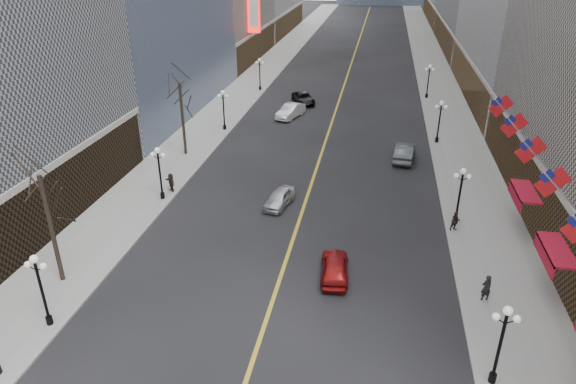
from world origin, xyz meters
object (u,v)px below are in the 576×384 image
at_px(streetlamp_west_1, 159,168).
at_px(car_nb_far, 303,98).
at_px(streetlamp_west_2, 223,106).
at_px(streetlamp_east_0, 502,337).
at_px(streetlamp_west_3, 260,71).
at_px(car_sb_mid, 335,267).
at_px(streetlamp_west_0, 40,283).
at_px(car_nb_mid, 290,111).
at_px(streetlamp_east_3, 429,78).
at_px(streetlamp_east_1, 460,190).
at_px(car_nb_near, 279,198).
at_px(streetlamp_east_2, 440,117).
at_px(ped_ne_corner, 486,288).
at_px(car_sb_far, 405,152).

height_order(streetlamp_west_1, car_nb_far, streetlamp_west_1).
bearing_deg(streetlamp_west_2, streetlamp_east_0, -55.23).
bearing_deg(streetlamp_west_3, car_sb_mid, -71.12).
relative_size(streetlamp_west_0, car_nb_mid, 0.90).
xyz_separation_m(streetlamp_east_0, streetlamp_east_3, (0.00, 52.00, 0.00)).
bearing_deg(car_nb_mid, streetlamp_west_0, -81.68).
xyz_separation_m(streetlamp_west_1, car_nb_far, (7.21, 30.50, -2.18)).
xyz_separation_m(streetlamp_east_1, car_nb_near, (-13.80, 0.71, -2.22)).
bearing_deg(streetlamp_west_1, streetlamp_east_1, 0.00).
bearing_deg(car_sb_mid, streetlamp_east_2, -112.59).
bearing_deg(ped_ne_corner, car_nb_mid, -82.92).
xyz_separation_m(streetlamp_west_2, car_sb_far, (20.06, -5.41, -2.06)).
distance_m(streetlamp_east_1, car_sb_mid, 12.10).
distance_m(car_sb_mid, car_sb_far, 21.58).
xyz_separation_m(car_nb_far, ped_ne_corner, (17.04, -39.92, 0.30)).
distance_m(streetlamp_east_1, streetlamp_west_2, 29.68).
bearing_deg(car_nb_far, streetlamp_west_1, -124.67).
relative_size(streetlamp_east_2, car_nb_mid, 0.90).
distance_m(streetlamp_east_2, streetlamp_west_3, 29.68).
height_order(streetlamp_east_3, car_nb_mid, streetlamp_east_3).
relative_size(streetlamp_west_0, car_sb_far, 0.89).
height_order(streetlamp_east_0, car_sb_far, streetlamp_east_0).
relative_size(streetlamp_west_2, car_nb_mid, 0.90).
distance_m(streetlamp_east_1, streetlamp_west_3, 43.05).
height_order(streetlamp_east_2, car_sb_mid, streetlamp_east_2).
xyz_separation_m(streetlamp_east_1, car_nb_far, (-16.39, 30.50, -2.18)).
relative_size(streetlamp_east_2, car_sb_mid, 1.04).
bearing_deg(streetlamp_west_2, car_sb_mid, -60.10).
relative_size(streetlamp_east_3, car_sb_far, 0.89).
height_order(streetlamp_east_3, car_sb_mid, streetlamp_east_3).
xyz_separation_m(streetlamp_west_0, streetlamp_west_1, (0.00, 16.00, 0.00)).
relative_size(streetlamp_west_1, ped_ne_corner, 2.61).
height_order(streetlamp_east_0, car_nb_mid, streetlamp_east_0).
bearing_deg(ped_ne_corner, streetlamp_east_0, 63.66).
relative_size(car_sb_mid, ped_ne_corner, 2.52).
relative_size(streetlamp_west_2, car_sb_far, 0.89).
distance_m(streetlamp_west_1, car_sb_far, 23.78).
bearing_deg(streetlamp_east_2, streetlamp_east_1, -90.00).
height_order(streetlamp_west_2, ped_ne_corner, streetlamp_west_2).
distance_m(car_nb_mid, car_sb_mid, 33.71).
distance_m(streetlamp_west_3, car_sb_far, 30.90).
relative_size(car_nb_mid, ped_ne_corner, 2.90).
bearing_deg(streetlamp_east_2, car_sb_mid, -107.62).
bearing_deg(car_sb_mid, streetlamp_east_0, 133.05).
distance_m(streetlamp_west_0, car_nb_near, 19.50).
height_order(streetlamp_west_1, streetlamp_west_3, same).
relative_size(streetlamp_west_2, car_nb_far, 0.88).
relative_size(streetlamp_west_1, car_nb_mid, 0.90).
relative_size(streetlamp_west_2, car_nb_near, 1.12).
xyz_separation_m(streetlamp_west_1, car_sb_far, (20.06, 12.59, -2.06)).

